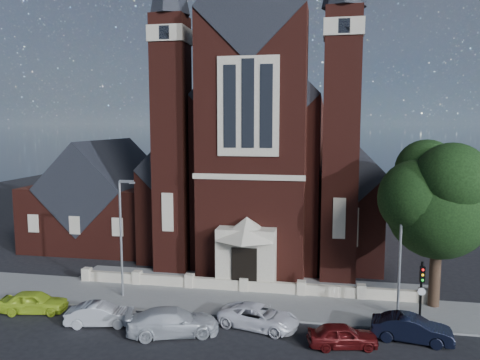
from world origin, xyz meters
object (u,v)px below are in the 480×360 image
object	(u,v)px
street_tree	(441,202)
car_white_suv	(259,317)
church	(272,159)
car_dark_red	(342,336)
parish_hall	(106,202)
car_silver_a	(101,314)
street_lamp_right	(402,244)
traffic_signal	(421,286)
car_silver_b	(173,322)
car_navy	(412,329)
car_lime_van	(34,302)
street_lamp_left	(122,231)

from	to	relation	value
street_tree	car_white_suv	bearing A→B (deg)	-156.24
church	car_dark_red	distance (m)	25.56
parish_hall	car_dark_red	xyz separation A→B (m)	(22.54, -18.59, -3.38)
car_silver_a	car_dark_red	size ratio (longest dim) A/B	1.07
street_lamp_right	car_silver_a	size ratio (longest dim) A/B	2.04
traffic_signal	car_silver_b	distance (m)	14.28
church	street_tree	bearing A→B (deg)	-53.83
street_tree	street_lamp_right	xyz separation A→B (m)	(-2.51, -1.71, -2.36)
car_navy	traffic_signal	bearing A→B (deg)	-16.20
car_silver_a	traffic_signal	bearing A→B (deg)	-93.77
street_tree	car_dark_red	distance (m)	10.79
car_silver_a	parish_hall	bearing A→B (deg)	12.58
church	car_lime_van	bearing A→B (deg)	-118.88
traffic_signal	car_lime_van	size ratio (longest dim) A/B	0.99
car_navy	car_lime_van	bearing A→B (deg)	98.58
parish_hall	car_lime_van	bearing A→B (deg)	-78.15
traffic_signal	car_lime_van	bearing A→B (deg)	-175.45
car_lime_van	church	bearing A→B (deg)	-39.41
street_lamp_right	car_dark_red	world-z (taller)	street_lamp_right
traffic_signal	car_dark_red	distance (m)	5.72
church	car_navy	distance (m)	25.53
car_dark_red	car_silver_b	bearing A→B (deg)	79.91
car_dark_red	car_navy	size ratio (longest dim) A/B	0.87
parish_hall	traffic_signal	xyz separation A→B (m)	(27.00, -15.57, -1.43)
street_tree	car_white_suv	size ratio (longest dim) A/B	2.28
church	car_silver_a	bearing A→B (deg)	-107.50
church	car_dark_red	size ratio (longest dim) A/B	9.42
street_lamp_right	car_white_suv	xyz separation A→B (m)	(-8.25, -3.03, -3.94)
car_silver_b	parish_hall	bearing A→B (deg)	16.58
church	traffic_signal	bearing A→B (deg)	-61.80
street_lamp_left	street_tree	bearing A→B (deg)	4.76
car_lime_van	car_dark_red	xyz separation A→B (m)	(18.88, -1.15, -0.06)
street_lamp_right	car_navy	world-z (taller)	street_lamp_right
car_silver_a	car_white_suv	distance (m)	9.31
street_lamp_left	street_lamp_right	distance (m)	18.00
street_lamp_left	street_lamp_right	world-z (taller)	same
car_silver_a	street_tree	bearing A→B (deg)	-85.51
car_lime_van	car_dark_red	distance (m)	18.92
traffic_signal	car_silver_b	bearing A→B (deg)	-166.78
church	street_lamp_right	size ratio (longest dim) A/B	4.31
street_lamp_right	traffic_signal	xyz separation A→B (m)	(0.91, -1.57, -2.02)
traffic_signal	car_dark_red	bearing A→B (deg)	-145.98
street_lamp_left	street_lamp_right	size ratio (longest dim) A/B	1.00
church	car_white_suv	world-z (taller)	church
street_lamp_left	car_lime_van	xyz separation A→B (m)	(-4.43, -3.43, -3.91)
parish_hall	car_navy	bearing A→B (deg)	-33.21
street_lamp_left	car_silver_b	world-z (taller)	street_lamp_left
car_lime_van	car_white_suv	size ratio (longest dim) A/B	0.86
church	traffic_signal	xyz separation A→B (m)	(11.00, -20.52, -5.60)
church	parish_hall	distance (m)	17.26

